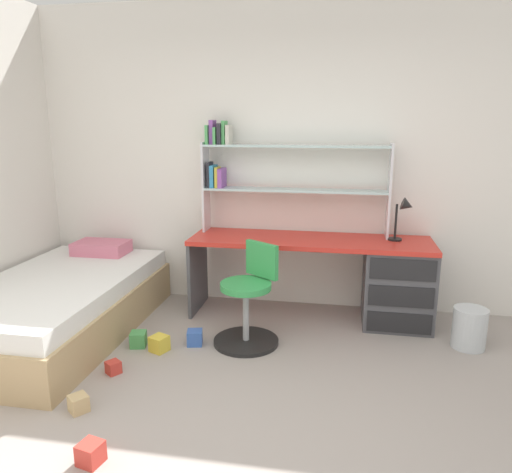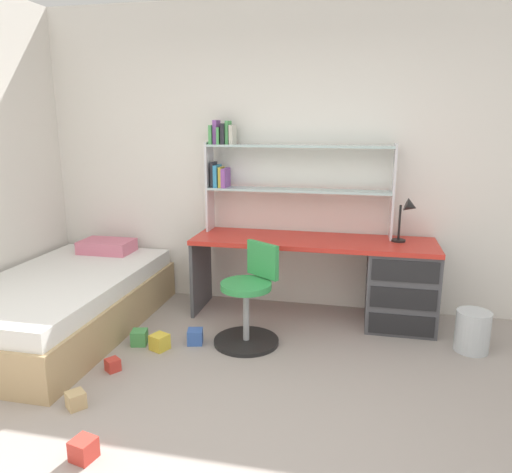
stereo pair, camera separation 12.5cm
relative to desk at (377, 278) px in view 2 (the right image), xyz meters
name	(u,v)px [view 2 (the right image)]	position (x,y,z in m)	size (l,w,h in m)	color
ground_plane	(241,465)	(-0.71, -2.01, -0.42)	(5.96, 5.67, 0.02)	#9E938C
room_shell	(120,167)	(-1.93, -0.80, 0.99)	(5.96, 5.67, 2.79)	white
desk	(377,278)	(0.00, 0.00, 0.00)	(2.10, 0.60, 0.72)	red
bookshelf_hutch	(274,168)	(-0.94, 0.18, 0.91)	(1.67, 0.22, 1.01)	silver
desk_lamp	(408,213)	(0.22, 0.05, 0.57)	(0.20, 0.16, 0.38)	black
swivel_chair	(249,305)	(-0.99, -0.62, -0.09)	(0.52, 0.52, 0.80)	black
bed_platform	(63,303)	(-2.58, -0.72, -0.17)	(1.18, 2.08, 0.60)	tan
waste_bin	(473,331)	(0.72, -0.40, -0.25)	(0.26, 0.26, 0.32)	silver
toy_block_red_0	(113,365)	(-1.83, -1.28, -0.36)	(0.09, 0.09, 0.09)	red
toy_block_natural_1	(76,400)	(-1.83, -1.74, -0.35)	(0.10, 0.10, 0.10)	tan
toy_block_green_2	(139,337)	(-1.83, -0.85, -0.35)	(0.12, 0.12, 0.12)	#479E51
toy_block_blue_3	(195,337)	(-1.40, -0.74, -0.35)	(0.12, 0.12, 0.12)	#3860B7
toy_block_yellow_4	(160,342)	(-1.64, -0.90, -0.34)	(0.12, 0.12, 0.12)	gold
toy_block_red_5	(84,449)	(-1.52, -2.15, -0.35)	(0.12, 0.12, 0.12)	red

